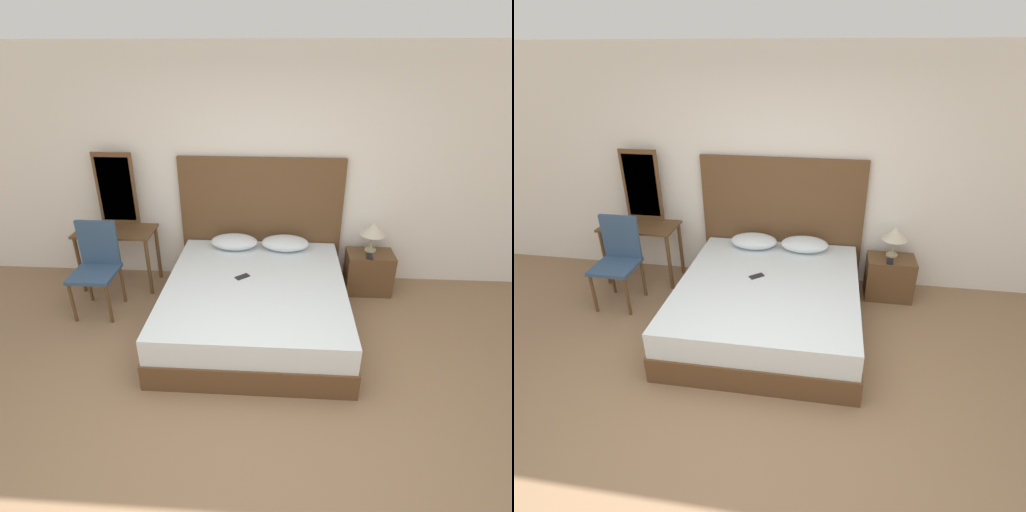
# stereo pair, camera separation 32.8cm
# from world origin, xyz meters

# --- Properties ---
(ground_plane) EXTENTS (16.00, 16.00, 0.00)m
(ground_plane) POSITION_xyz_m (0.00, 0.00, 0.00)
(ground_plane) COLOR #8C6B4C
(wall_back) EXTENTS (10.00, 0.06, 2.70)m
(wall_back) POSITION_xyz_m (0.00, 2.47, 1.35)
(wall_back) COLOR white
(wall_back) RESTS_ON ground_plane
(bed) EXTENTS (1.83, 2.00, 0.51)m
(bed) POSITION_xyz_m (-0.06, 1.37, 0.25)
(bed) COLOR brown
(bed) RESTS_ON ground_plane
(headboard) EXTENTS (1.92, 0.05, 1.53)m
(headboard) POSITION_xyz_m (-0.06, 2.39, 0.77)
(headboard) COLOR brown
(headboard) RESTS_ON ground_plane
(pillow_left) EXTENTS (0.55, 0.34, 0.16)m
(pillow_left) POSITION_xyz_m (-0.36, 2.15, 0.59)
(pillow_left) COLOR silver
(pillow_left) RESTS_ON bed
(pillow_right) EXTENTS (0.55, 0.34, 0.16)m
(pillow_right) POSITION_xyz_m (0.24, 2.15, 0.59)
(pillow_right) COLOR silver
(pillow_right) RESTS_ON bed
(phone_on_bed) EXTENTS (0.16, 0.15, 0.01)m
(phone_on_bed) POSITION_xyz_m (-0.20, 1.47, 0.52)
(phone_on_bed) COLOR #232328
(phone_on_bed) RESTS_ON bed
(nightstand) EXTENTS (0.53, 0.35, 0.50)m
(nightstand) POSITION_xyz_m (1.23, 2.13, 0.25)
(nightstand) COLOR brown
(nightstand) RESTS_ON ground_plane
(table_lamp) EXTENTS (0.29, 0.29, 0.35)m
(table_lamp) POSITION_xyz_m (1.24, 2.20, 0.77)
(table_lamp) COLOR tan
(table_lamp) RESTS_ON nightstand
(phone_on_nightstand) EXTENTS (0.09, 0.16, 0.01)m
(phone_on_nightstand) POSITION_xyz_m (1.20, 2.04, 0.51)
(phone_on_nightstand) COLOR black
(phone_on_nightstand) RESTS_ON nightstand
(vanity_desk) EXTENTS (0.90, 0.47, 0.73)m
(vanity_desk) POSITION_xyz_m (-1.75, 2.09, 0.59)
(vanity_desk) COLOR brown
(vanity_desk) RESTS_ON ground_plane
(vanity_mirror) EXTENTS (0.46, 0.03, 0.86)m
(vanity_mirror) POSITION_xyz_m (-1.75, 2.30, 1.16)
(vanity_mirror) COLOR brown
(vanity_mirror) RESTS_ON vanity_desk
(chair) EXTENTS (0.45, 0.46, 1.00)m
(chair) POSITION_xyz_m (-1.79, 1.59, 0.57)
(chair) COLOR #334C6B
(chair) RESTS_ON ground_plane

